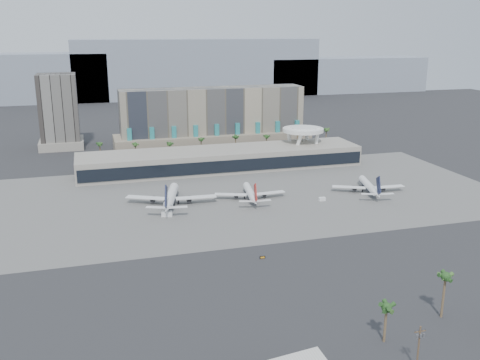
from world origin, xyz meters
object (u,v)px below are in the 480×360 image
object	(u,v)px
utility_pole	(419,344)
airliner_left	(171,197)
airliner_right	(369,186)
service_vehicle_a	(167,214)
airliner_centre	(250,193)
taxiway_sign	(262,257)
service_vehicle_b	(322,199)

from	to	relation	value
utility_pole	airliner_left	xyz separation A→B (m)	(-38.33, 146.30, -3.19)
airliner_right	service_vehicle_a	distance (m)	106.46
service_vehicle_a	airliner_centre	bearing A→B (deg)	30.32
airliner_left	airliner_right	bearing A→B (deg)	9.79
utility_pole	taxiway_sign	distance (m)	75.98
airliner_centre	taxiway_sign	size ratio (longest dim) A/B	17.41
airliner_centre	airliner_right	bearing A→B (deg)	2.60
service_vehicle_b	utility_pole	bearing A→B (deg)	-103.96
utility_pole	airliner_centre	size ratio (longest dim) A/B	0.33
airliner_right	service_vehicle_b	bearing A→B (deg)	-154.02
airliner_centre	service_vehicle_b	distance (m)	35.54
airliner_centre	service_vehicle_b	xyz separation A→B (m)	(33.27, -12.25, -2.37)
utility_pole	taxiway_sign	world-z (taller)	utility_pole
utility_pole	airliner_centre	bearing A→B (deg)	89.63
taxiway_sign	service_vehicle_a	bearing A→B (deg)	118.46
utility_pole	taxiway_sign	size ratio (longest dim) A/B	5.68
airliner_left	taxiway_sign	xyz separation A→B (m)	(22.49, -72.29, -3.48)
utility_pole	airliner_right	distance (m)	151.39
utility_pole	airliner_left	world-z (taller)	airliner_left
utility_pole	airliner_left	bearing A→B (deg)	104.68
airliner_centre	service_vehicle_a	bearing A→B (deg)	-154.00
airliner_left	airliner_right	distance (m)	102.02
service_vehicle_a	service_vehicle_b	bearing A→B (deg)	13.90
airliner_left	taxiway_sign	size ratio (longest dim) A/B	21.03
service_vehicle_b	taxiway_sign	size ratio (longest dim) A/B	1.55
service_vehicle_a	taxiway_sign	size ratio (longest dim) A/B	2.27
airliner_right	service_vehicle_b	size ratio (longest dim) A/B	11.66
taxiway_sign	service_vehicle_b	bearing A→B (deg)	51.51
utility_pole	airliner_left	size ratio (longest dim) A/B	0.27
airliner_centre	service_vehicle_a	world-z (taller)	airliner_centre
airliner_centre	service_vehicle_a	distance (m)	46.02
taxiway_sign	airliner_centre	bearing A→B (deg)	79.05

